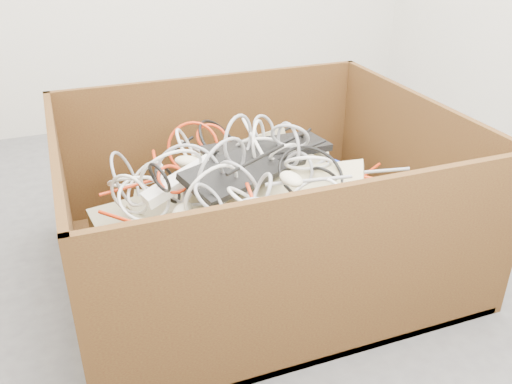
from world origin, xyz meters
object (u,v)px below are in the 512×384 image
object	(u,v)px
power_strip_right	(175,249)
vga_plug	(335,164)
power_strip_left	(183,179)
cardboard_box	(253,232)

from	to	relation	value
power_strip_right	vga_plug	world-z (taller)	power_strip_right
power_strip_left	power_strip_right	size ratio (longest dim) A/B	1.09
cardboard_box	power_strip_left	size ratio (longest dim) A/B	4.24
cardboard_box	power_strip_left	distance (m)	0.34
cardboard_box	vga_plug	distance (m)	0.40
power_strip_right	power_strip_left	bearing A→B (deg)	100.46
cardboard_box	vga_plug	world-z (taller)	cardboard_box
cardboard_box	vga_plug	size ratio (longest dim) A/B	29.81
vga_plug	power_strip_right	bearing A→B (deg)	-99.89
vga_plug	power_strip_left	bearing A→B (deg)	-131.72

